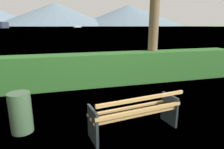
# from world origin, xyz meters

# --- Properties ---
(ground_plane) EXTENTS (1400.00, 1400.00, 0.00)m
(ground_plane) POSITION_xyz_m (0.00, 0.00, 0.00)
(ground_plane) COLOR #567A38
(water_surface) EXTENTS (620.00, 620.00, 0.00)m
(water_surface) POSITION_xyz_m (0.00, 308.79, 0.00)
(water_surface) COLOR #6B8EA3
(water_surface) RESTS_ON ground_plane
(park_bench) EXTENTS (1.93, 0.83, 0.87)m
(park_bench) POSITION_xyz_m (0.01, -0.06, 0.43)
(park_bench) COLOR tan
(park_bench) RESTS_ON ground_plane
(hedge_row) EXTENTS (11.19, 0.85, 1.17)m
(hedge_row) POSITION_xyz_m (0.00, 3.43, 0.58)
(hedge_row) COLOR #285B23
(hedge_row) RESTS_ON ground_plane
(trash_bin) EXTENTS (0.44, 0.44, 0.85)m
(trash_bin) POSITION_xyz_m (-2.24, 0.61, 0.42)
(trash_bin) COLOR #385138
(trash_bin) RESTS_ON ground_plane
(sailboat_mid) EXTENTS (8.50, 3.89, 1.51)m
(sailboat_mid) POSITION_xyz_m (21.36, 216.48, 0.56)
(sailboat_mid) COLOR silver
(sailboat_mid) RESTS_ON water_surface
(distant_hills) EXTENTS (683.40, 340.67, 62.29)m
(distant_hills) POSITION_xyz_m (24.21, 574.01, 30.66)
(distant_hills) COLOR slate
(distant_hills) RESTS_ON ground_plane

